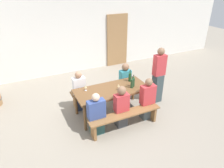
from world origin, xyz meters
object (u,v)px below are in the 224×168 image
object	(u,v)px
wooden_door	(117,40)
seated_guest_far_1	(125,81)
bench_near	(125,117)
seated_guest_near_0	(96,115)
seated_guest_near_2	(147,100)
wine_bottle_0	(132,83)
wine_glass_0	(119,86)
wine_bottle_1	(133,82)
bench_far	(101,90)
wine_glass_1	(86,87)
seated_guest_far_0	(80,92)
seated_guest_near_1	(121,107)
wine_bottle_2	(130,77)
standing_host	(158,76)
tasting_table	(112,92)

from	to	relation	value
wooden_door	seated_guest_far_1	distance (m)	2.85
bench_near	seated_guest_near_0	world-z (taller)	seated_guest_near_0
seated_guest_near_2	seated_guest_far_1	world-z (taller)	seated_guest_near_2
wine_bottle_0	seated_guest_near_2	world-z (taller)	seated_guest_near_2
wine_glass_0	wine_bottle_1	bearing A→B (deg)	-0.45
seated_guest_near_0	seated_guest_far_1	xyz separation A→B (m)	(1.40, 1.17, 0.05)
wine_bottle_1	seated_guest_near_0	bearing A→B (deg)	-159.16
bench_far	wine_glass_1	size ratio (longest dim) A/B	11.92
bench_near	seated_guest_far_0	size ratio (longest dim) A/B	1.60
wine_glass_0	seated_guest_near_1	world-z (taller)	seated_guest_near_1
seated_guest_far_0	seated_guest_near_1	bearing A→B (deg)	30.42
seated_guest_near_0	seated_guest_far_0	world-z (taller)	seated_guest_far_0
wooden_door	seated_guest_far_0	bearing A→B (deg)	-133.61
seated_guest_near_0	seated_guest_far_0	size ratio (longest dim) A/B	0.94
seated_guest_near_2	wine_glass_1	bearing A→B (deg)	59.56
wine_glass_0	wine_glass_1	size ratio (longest dim) A/B	1.07
seated_guest_near_0	seated_guest_near_2	distance (m)	1.41
wooden_door	wine_bottle_2	world-z (taller)	wooden_door
wine_glass_1	standing_host	size ratio (longest dim) A/B	0.09
bench_far	standing_host	size ratio (longest dim) A/B	1.11
wine_glass_1	bench_near	bearing A→B (deg)	-56.02
wooden_door	wine_bottle_1	xyz separation A→B (m)	(-1.19, -3.29, -0.17)
bench_far	seated_guest_near_0	xyz separation A→B (m)	(-0.68, -1.32, 0.15)
tasting_table	seated_guest_far_1	xyz separation A→B (m)	(0.72, 0.58, -0.12)
seated_guest_far_0	seated_guest_far_1	distance (m)	1.43
bench_far	standing_host	bearing A→B (deg)	-25.96
tasting_table	wine_bottle_1	distance (m)	0.63
bench_near	wine_bottle_1	size ratio (longest dim) A/B	5.46
seated_guest_near_1	standing_host	world-z (taller)	standing_host
bench_far	seated_guest_near_1	xyz separation A→B (m)	(-0.03, -1.32, 0.19)
tasting_table	wine_glass_0	xyz separation A→B (m)	(0.14, -0.10, 0.20)
bench_near	wine_bottle_0	distance (m)	0.93
bench_near	seated_guest_far_0	bearing A→B (deg)	118.41
wine_bottle_1	standing_host	size ratio (longest dim) A/B	0.20
standing_host	seated_guest_far_1	bearing A→B (deg)	-36.72
wine_bottle_0	bench_far	bearing A→B (deg)	119.60
bench_far	wine_bottle_2	xyz separation A→B (m)	(0.66, -0.52, 0.53)
wine_glass_0	seated_guest_near_0	world-z (taller)	seated_guest_near_0
seated_guest_far_0	standing_host	xyz separation A→B (m)	(2.20, -0.57, 0.27)
wine_glass_0	standing_host	bearing A→B (deg)	4.64
wine_bottle_1	seated_guest_far_0	size ratio (longest dim) A/B	0.29
wine_glass_1	seated_guest_near_2	world-z (taller)	seated_guest_near_2
wine_bottle_0	wine_glass_0	distance (m)	0.37
bench_far	seated_guest_near_2	size ratio (longest dim) A/B	1.60
wine_bottle_2	wine_glass_0	size ratio (longest dim) A/B	2.05
tasting_table	wine_glass_0	bearing A→B (deg)	-35.75
seated_guest_far_0	tasting_table	bearing A→B (deg)	50.68
wine_glass_0	seated_guest_far_1	world-z (taller)	seated_guest_far_1
wooden_door	wine_bottle_0	distance (m)	3.58
wine_glass_0	seated_guest_near_1	bearing A→B (deg)	-109.01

